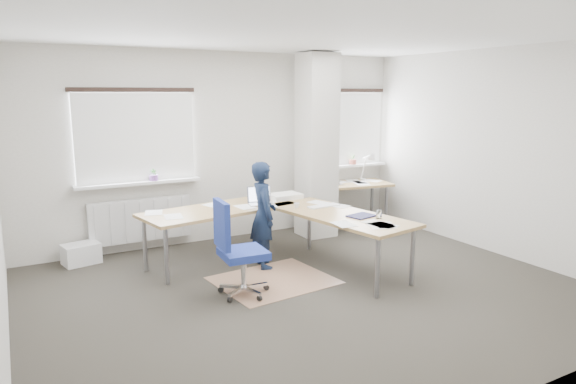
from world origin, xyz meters
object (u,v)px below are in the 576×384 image
person (263,215)px  desk_main (281,213)px  task_chair (240,269)px  desk_side (348,186)px

person → desk_main: bearing=-93.5°
desk_main → task_chair: task_chair is taller
task_chair → desk_main: bearing=41.6°
task_chair → desk_side: bearing=38.3°
task_chair → person: person is taller
desk_main → task_chair: (-0.87, -0.67, -0.39)m
desk_side → person: person is taller
desk_side → task_chair: 3.39m
desk_main → desk_side: size_ratio=1.88×
desk_side → task_chair: desk_side is taller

